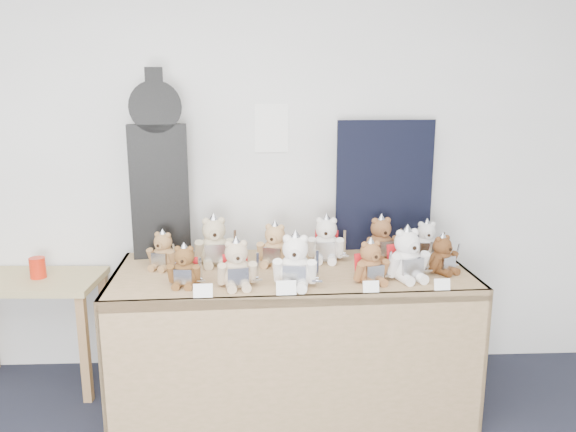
{
  "coord_description": "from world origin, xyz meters",
  "views": [
    {
      "loc": [
        0.61,
        -1.04,
        1.83
      ],
      "look_at": [
        0.74,
        1.86,
        1.16
      ],
      "focal_mm": 35.0,
      "sensor_mm": 36.0,
      "label": 1
    }
  ],
  "objects_px": {
    "guitar_case": "(159,167)",
    "teddy_front_right": "(371,264)",
    "display_table": "(293,304)",
    "teddy_back_centre_right": "(326,241)",
    "red_cup": "(38,268)",
    "teddy_back_far_left": "(163,252)",
    "teddy_front_far_left": "(185,268)",
    "teddy_front_left": "(237,266)",
    "teddy_back_centre_left": "(275,246)",
    "teddy_back_left": "(214,243)",
    "teddy_back_right": "(381,240)",
    "teddy_front_centre": "(295,263)",
    "teddy_back_end": "(426,241)",
    "side_table": "(30,297)",
    "teddy_front_far_right": "(407,256)",
    "teddy_front_end": "(442,256)"
  },
  "relations": [
    {
      "from": "guitar_case",
      "to": "teddy_front_right",
      "type": "bearing_deg",
      "value": -32.9
    },
    {
      "from": "display_table",
      "to": "teddy_back_centre_right",
      "type": "height_order",
      "value": "teddy_back_centre_right"
    },
    {
      "from": "red_cup",
      "to": "teddy_back_far_left",
      "type": "xyz_separation_m",
      "value": [
        0.79,
        -0.22,
        0.15
      ]
    },
    {
      "from": "teddy_front_far_left",
      "to": "teddy_back_far_left",
      "type": "distance_m",
      "value": 0.33
    },
    {
      "from": "display_table",
      "to": "teddy_front_left",
      "type": "height_order",
      "value": "teddy_front_left"
    },
    {
      "from": "teddy_front_far_left",
      "to": "teddy_back_centre_left",
      "type": "relative_size",
      "value": 0.88
    },
    {
      "from": "guitar_case",
      "to": "teddy_back_left",
      "type": "bearing_deg",
      "value": -36.6
    },
    {
      "from": "red_cup",
      "to": "teddy_back_right",
      "type": "bearing_deg",
      "value": -2.57
    },
    {
      "from": "teddy_front_centre",
      "to": "teddy_back_end",
      "type": "bearing_deg",
      "value": 36.92
    },
    {
      "from": "teddy_front_centre",
      "to": "teddy_back_far_left",
      "type": "bearing_deg",
      "value": 163.11
    },
    {
      "from": "teddy_back_centre_right",
      "to": "teddy_back_far_left",
      "type": "height_order",
      "value": "teddy_back_centre_right"
    },
    {
      "from": "side_table",
      "to": "red_cup",
      "type": "height_order",
      "value": "red_cup"
    },
    {
      "from": "guitar_case",
      "to": "teddy_front_right",
      "type": "distance_m",
      "value": 1.36
    },
    {
      "from": "side_table",
      "to": "teddy_front_far_right",
      "type": "height_order",
      "value": "teddy_front_far_right"
    },
    {
      "from": "display_table",
      "to": "red_cup",
      "type": "bearing_deg",
      "value": 164.33
    },
    {
      "from": "teddy_front_left",
      "to": "teddy_back_centre_left",
      "type": "bearing_deg",
      "value": 51.79
    },
    {
      "from": "teddy_back_end",
      "to": "teddy_back_far_left",
      "type": "distance_m",
      "value": 1.54
    },
    {
      "from": "side_table",
      "to": "teddy_back_centre_right",
      "type": "relative_size",
      "value": 2.91
    },
    {
      "from": "guitar_case",
      "to": "teddy_back_centre_right",
      "type": "relative_size",
      "value": 3.74
    },
    {
      "from": "guitar_case",
      "to": "teddy_back_left",
      "type": "relative_size",
      "value": 3.51
    },
    {
      "from": "teddy_front_centre",
      "to": "teddy_back_left",
      "type": "xyz_separation_m",
      "value": [
        -0.44,
        0.39,
        0.0
      ]
    },
    {
      "from": "teddy_back_right",
      "to": "teddy_back_far_left",
      "type": "bearing_deg",
      "value": 175.2
    },
    {
      "from": "teddy_front_end",
      "to": "display_table",
      "type": "bearing_deg",
      "value": 149.99
    },
    {
      "from": "teddy_back_left",
      "to": "display_table",
      "type": "bearing_deg",
      "value": -32.64
    },
    {
      "from": "guitar_case",
      "to": "teddy_back_far_left",
      "type": "bearing_deg",
      "value": -88.21
    },
    {
      "from": "side_table",
      "to": "teddy_front_far_right",
      "type": "distance_m",
      "value": 2.26
    },
    {
      "from": "teddy_back_far_left",
      "to": "teddy_back_centre_left",
      "type": "bearing_deg",
      "value": 23.15
    },
    {
      "from": "teddy_front_left",
      "to": "teddy_back_left",
      "type": "distance_m",
      "value": 0.41
    },
    {
      "from": "teddy_front_far_left",
      "to": "teddy_front_far_right",
      "type": "distance_m",
      "value": 1.17
    },
    {
      "from": "teddy_front_centre",
      "to": "teddy_front_far_right",
      "type": "bearing_deg",
      "value": 15.86
    },
    {
      "from": "display_table",
      "to": "teddy_front_left",
      "type": "xyz_separation_m",
      "value": [
        -0.3,
        -0.18,
        0.29
      ]
    },
    {
      "from": "guitar_case",
      "to": "teddy_front_end",
      "type": "xyz_separation_m",
      "value": [
        1.59,
        -0.38,
        -0.45
      ]
    },
    {
      "from": "display_table",
      "to": "teddy_back_centre_right",
      "type": "bearing_deg",
      "value": 47.97
    },
    {
      "from": "teddy_front_right",
      "to": "teddy_back_far_left",
      "type": "relative_size",
      "value": 1.07
    },
    {
      "from": "guitar_case",
      "to": "teddy_front_far_left",
      "type": "bearing_deg",
      "value": -77.49
    },
    {
      "from": "teddy_front_left",
      "to": "teddy_front_end",
      "type": "distance_m",
      "value": 1.13
    },
    {
      "from": "red_cup",
      "to": "teddy_front_end",
      "type": "xyz_separation_m",
      "value": [
        2.34,
        -0.37,
        0.15
      ]
    },
    {
      "from": "teddy_back_centre_left",
      "to": "guitar_case",
      "type": "bearing_deg",
      "value": -178.71
    },
    {
      "from": "teddy_front_end",
      "to": "teddy_back_left",
      "type": "height_order",
      "value": "teddy_back_left"
    },
    {
      "from": "teddy_back_centre_left",
      "to": "teddy_back_end",
      "type": "xyz_separation_m",
      "value": [
        0.91,
        0.09,
        -0.01
      ]
    },
    {
      "from": "teddy_back_left",
      "to": "teddy_back_far_left",
      "type": "height_order",
      "value": "teddy_back_left"
    },
    {
      "from": "teddy_front_far_left",
      "to": "teddy_back_centre_right",
      "type": "relative_size",
      "value": 0.81
    },
    {
      "from": "teddy_back_left",
      "to": "teddy_back_right",
      "type": "height_order",
      "value": "teddy_back_left"
    },
    {
      "from": "teddy_back_right",
      "to": "teddy_front_left",
      "type": "bearing_deg",
      "value": -162.29
    },
    {
      "from": "teddy_front_far_right",
      "to": "teddy_back_end",
      "type": "height_order",
      "value": "teddy_front_far_right"
    },
    {
      "from": "display_table",
      "to": "guitar_case",
      "type": "height_order",
      "value": "guitar_case"
    },
    {
      "from": "side_table",
      "to": "teddy_back_right",
      "type": "bearing_deg",
      "value": 0.41
    },
    {
      "from": "guitar_case",
      "to": "teddy_front_left",
      "type": "relative_size",
      "value": 3.96
    },
    {
      "from": "teddy_front_left",
      "to": "teddy_back_centre_left",
      "type": "height_order",
      "value": "teddy_front_left"
    },
    {
      "from": "teddy_front_end",
      "to": "teddy_back_far_left",
      "type": "relative_size",
      "value": 1.0
    }
  ]
}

